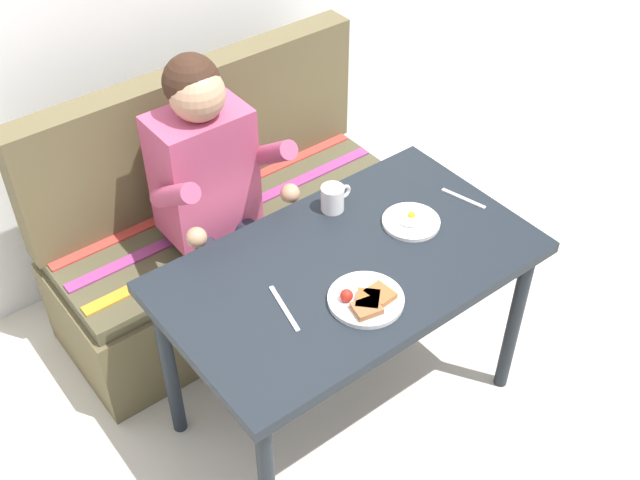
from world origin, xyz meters
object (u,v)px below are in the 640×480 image
Objects in this scene: plate_breakfast at (367,299)px; plate_eggs at (411,221)px; couch at (227,233)px; person at (215,185)px; knife at (284,308)px; table at (349,281)px; fork at (463,198)px; coffee_mug at (333,198)px.

plate_breakfast is 0.40m from plate_eggs.
person reaches higher than couch.
plate_eggs reaches higher than knife.
knife is at bearing -172.41° from table.
knife is at bearing -109.29° from couch.
plate_breakfast is at bearing -151.78° from plate_eggs.
plate_eggs is 0.97× the size of knife.
plate_breakfast reaches higher than fork.
couch reaches higher than plate_breakfast.
table is at bearing -77.73° from person.
knife is at bearing -174.16° from plate_eggs.
table is 0.30m from coffee_mug.
knife reaches higher than table.
couch is (0.00, 0.76, -0.32)m from table.
plate_breakfast is at bearing -115.69° from coffee_mug.
couch is 1.19× the size of person.
table is 6.00× the size of knife.
couch reaches higher than coffee_mug.
person is 0.76m from plate_breakfast.
coffee_mug is (0.20, 0.41, 0.03)m from plate_breakfast.
fork is at bearing -3.76° from plate_eggs.
table is 7.06× the size of fork.
coffee_mug is (0.13, -0.52, 0.45)m from couch.
person reaches higher than coffee_mug.
fork is at bearing 0.56° from table.
person is 6.06× the size of knife.
plate_eggs is 1.14× the size of fork.
coffee_mug is at bearing 46.57° from knife.
knife is (-0.21, 0.13, -0.01)m from plate_breakfast.
coffee_mug reaches higher than table.
couch reaches higher than table.
person is 0.43m from coffee_mug.
person is at bearing 123.63° from fork.
couch is 1.02m from plate_breakfast.
table is 0.61m from person.
fork is 0.85× the size of knife.
fork is (0.59, 0.18, -0.01)m from plate_breakfast.
plate_eggs is at bearing -69.09° from couch.
person is 6.25× the size of plate_eggs.
plate_eggs reaches higher than table.
plate_breakfast is at bearing -85.65° from person.
plate_breakfast is at bearing -94.32° from couch.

